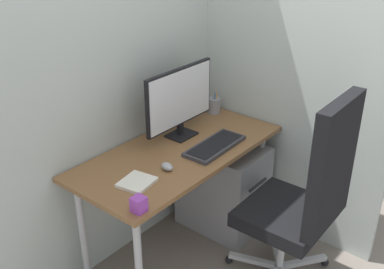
{
  "coord_description": "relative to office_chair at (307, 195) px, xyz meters",
  "views": [
    {
      "loc": [
        -1.78,
        -1.55,
        2.0
      ],
      "look_at": [
        0.05,
        -0.06,
        0.84
      ],
      "focal_mm": 42.91,
      "sensor_mm": 36.0,
      "label": 1
    }
  ],
  "objects": [
    {
      "name": "office_chair",
      "position": [
        0.0,
        0.0,
        0.0
      ],
      "size": [
        0.62,
        0.65,
        1.2
      ],
      "color": "black",
      "rests_on": "ground_plane"
    },
    {
      "name": "desk",
      "position": [
        -0.21,
        0.73,
        0.04
      ],
      "size": [
        1.32,
        0.61,
        0.74
      ],
      "color": "brown",
      "rests_on": "ground_plane"
    },
    {
      "name": "filing_cabinet",
      "position": [
        0.2,
        0.69,
        -0.32
      ],
      "size": [
        0.39,
        0.55,
        0.61
      ],
      "color": "gray",
      "rests_on": "ground_plane"
    },
    {
      "name": "pen_holder",
      "position": [
        0.36,
        0.9,
        0.17
      ],
      "size": [
        0.09,
        0.09,
        0.16
      ],
      "color": "gray",
      "rests_on": "desk"
    },
    {
      "name": "desk_clamp_accessory",
      "position": [
        -0.79,
        0.47,
        0.15
      ],
      "size": [
        0.06,
        0.06,
        0.08
      ],
      "primitive_type": "cube",
      "color": "purple",
      "rests_on": "desk"
    },
    {
      "name": "monitor",
      "position": [
        -0.06,
        0.84,
        0.36
      ],
      "size": [
        0.56,
        0.14,
        0.43
      ],
      "color": "black",
      "rests_on": "desk"
    },
    {
      "name": "wall_back",
      "position": [
        -0.21,
        1.06,
        0.77
      ],
      "size": [
        2.38,
        0.04,
        2.8
      ],
      "primitive_type": "cube",
      "color": "#B7C1BC",
      "rests_on": "ground_plane"
    },
    {
      "name": "notebook",
      "position": [
        -0.63,
        0.65,
        0.13
      ],
      "size": [
        0.19,
        0.18,
        0.02
      ],
      "primitive_type": "cube",
      "rotation": [
        0.0,
        0.0,
        0.17
      ],
      "color": "silver",
      "rests_on": "desk"
    },
    {
      "name": "keyboard",
      "position": [
        -0.06,
        0.58,
        0.13
      ],
      "size": [
        0.42,
        0.19,
        0.03
      ],
      "color": "#333338",
      "rests_on": "desk"
    },
    {
      "name": "ground_plane",
      "position": [
        -0.21,
        0.73,
        -0.63
      ],
      "size": [
        8.0,
        8.0,
        0.0
      ],
      "primitive_type": "plane",
      "color": "slate"
    },
    {
      "name": "wall_side_right",
      "position": [
        0.48,
        0.57,
        0.77
      ],
      "size": [
        0.04,
        1.68,
        2.8
      ],
      "primitive_type": "cube",
      "color": "#B7C1BC",
      "rests_on": "ground_plane"
    },
    {
      "name": "mouse",
      "position": [
        -0.42,
        0.63,
        0.14
      ],
      "size": [
        0.07,
        0.09,
        0.04
      ],
      "primitive_type": "ellipsoid",
      "rotation": [
        0.0,
        0.0,
        -0.28
      ],
      "color": "#9EA0A5",
      "rests_on": "desk"
    }
  ]
}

